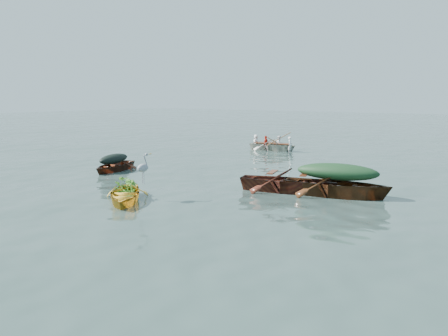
{
  "coord_description": "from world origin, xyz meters",
  "views": [
    {
      "loc": [
        8.83,
        -11.15,
        3.09
      ],
      "look_at": [
        -0.41,
        1.43,
        0.5
      ],
      "focal_mm": 35.0,
      "sensor_mm": 36.0,
      "label": 1
    }
  ],
  "objects_px": {
    "green_tarp_boat": "(336,196)",
    "rowed_boat": "(272,151)",
    "dark_covered_boat": "(114,171)",
    "heron": "(143,173)",
    "yellow_dinghy": "(125,202)",
    "open_wooden_boat": "(288,192)"
  },
  "relations": [
    {
      "from": "green_tarp_boat",
      "to": "rowed_boat",
      "type": "xyz_separation_m",
      "value": [
        -7.36,
        8.79,
        0.0
      ]
    },
    {
      "from": "green_tarp_boat",
      "to": "open_wooden_boat",
      "type": "distance_m",
      "value": 1.54
    },
    {
      "from": "heron",
      "to": "rowed_boat",
      "type": "bearing_deg",
      "value": 60.94
    },
    {
      "from": "heron",
      "to": "open_wooden_boat",
      "type": "bearing_deg",
      "value": 8.97
    },
    {
      "from": "dark_covered_boat",
      "to": "rowed_boat",
      "type": "relative_size",
      "value": 0.82
    },
    {
      "from": "yellow_dinghy",
      "to": "rowed_boat",
      "type": "distance_m",
      "value": 13.38
    },
    {
      "from": "open_wooden_boat",
      "to": "rowed_boat",
      "type": "xyz_separation_m",
      "value": [
        -5.86,
        9.13,
        0.0
      ]
    },
    {
      "from": "rowed_boat",
      "to": "heron",
      "type": "bearing_deg",
      "value": -175.07
    },
    {
      "from": "yellow_dinghy",
      "to": "dark_covered_boat",
      "type": "bearing_deg",
      "value": 101.29
    },
    {
      "from": "dark_covered_boat",
      "to": "heron",
      "type": "distance_m",
      "value": 5.73
    },
    {
      "from": "green_tarp_boat",
      "to": "open_wooden_boat",
      "type": "height_order",
      "value": "green_tarp_boat"
    },
    {
      "from": "dark_covered_boat",
      "to": "heron",
      "type": "relative_size",
      "value": 3.41
    },
    {
      "from": "open_wooden_boat",
      "to": "rowed_boat",
      "type": "distance_m",
      "value": 10.85
    },
    {
      "from": "dark_covered_boat",
      "to": "heron",
      "type": "height_order",
      "value": "heron"
    },
    {
      "from": "yellow_dinghy",
      "to": "dark_covered_boat",
      "type": "relative_size",
      "value": 0.95
    },
    {
      "from": "yellow_dinghy",
      "to": "rowed_boat",
      "type": "xyz_separation_m",
      "value": [
        -2.58,
        13.13,
        0.0
      ]
    },
    {
      "from": "heron",
      "to": "yellow_dinghy",
      "type": "bearing_deg",
      "value": -174.81
    },
    {
      "from": "open_wooden_boat",
      "to": "rowed_boat",
      "type": "relative_size",
      "value": 1.15
    },
    {
      "from": "dark_covered_boat",
      "to": "green_tarp_boat",
      "type": "distance_m",
      "value": 9.32
    },
    {
      "from": "green_tarp_boat",
      "to": "heron",
      "type": "relative_size",
      "value": 4.94
    },
    {
      "from": "green_tarp_boat",
      "to": "heron",
      "type": "distance_m",
      "value": 5.97
    },
    {
      "from": "green_tarp_boat",
      "to": "open_wooden_boat",
      "type": "bearing_deg",
      "value": 90.0
    }
  ]
}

